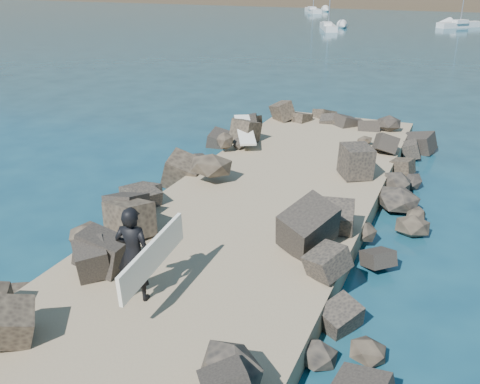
# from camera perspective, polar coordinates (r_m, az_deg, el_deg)

# --- Properties ---
(ground) EXTENTS (800.00, 800.00, 0.00)m
(ground) POSITION_cam_1_polar(r_m,az_deg,el_deg) (15.14, 1.50, -3.90)
(ground) COLOR #0F384C
(ground) RESTS_ON ground
(jetty) EXTENTS (6.00, 26.00, 0.60)m
(jetty) POSITION_cam_1_polar(r_m,az_deg,el_deg) (13.37, -1.70, -6.27)
(jetty) COLOR #8C7759
(jetty) RESTS_ON ground
(riprap_left) EXTENTS (2.60, 22.00, 1.00)m
(riprap_left) POSITION_cam_1_polar(r_m,az_deg,el_deg) (14.98, -11.02, -2.51)
(riprap_left) COLOR black
(riprap_left) RESTS_ON ground
(riprap_right) EXTENTS (2.60, 22.00, 1.00)m
(riprap_right) POSITION_cam_1_polar(r_m,az_deg,el_deg) (12.91, 11.10, -6.86)
(riprap_right) COLOR black
(riprap_right) RESTS_ON ground
(surfboard_resting) EXTENTS (1.67, 2.34, 0.08)m
(surfboard_resting) POSITION_cam_1_polar(r_m,az_deg,el_deg) (20.38, 0.51, 6.35)
(surfboard_resting) COLOR white
(surfboard_resting) RESTS_ON riprap_left
(surfer_with_board) EXTENTS (0.96, 2.49, 2.01)m
(surfer_with_board) POSITION_cam_1_polar(r_m,az_deg,el_deg) (10.72, -11.02, -6.54)
(surfer_with_board) COLOR black
(surfer_with_board) RESTS_ON jetty
(sailboat_a) EXTENTS (3.56, 6.23, 7.54)m
(sailboat_a) POSITION_cam_1_polar(r_m,az_deg,el_deg) (67.87, 9.39, 16.98)
(sailboat_a) COLOR silver
(sailboat_a) RESTS_ON ground
(sailboat_b) EXTENTS (5.43, 5.62, 7.80)m
(sailboat_b) POSITION_cam_1_polar(r_m,az_deg,el_deg) (75.27, 22.41, 16.19)
(sailboat_b) COLOR silver
(sailboat_b) RESTS_ON ground
(sailboat_e) EXTENTS (4.51, 6.67, 8.19)m
(sailboat_e) POSITION_cam_1_polar(r_m,az_deg,el_deg) (95.57, 7.79, 18.65)
(sailboat_e) COLOR silver
(sailboat_e) RESTS_ON ground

